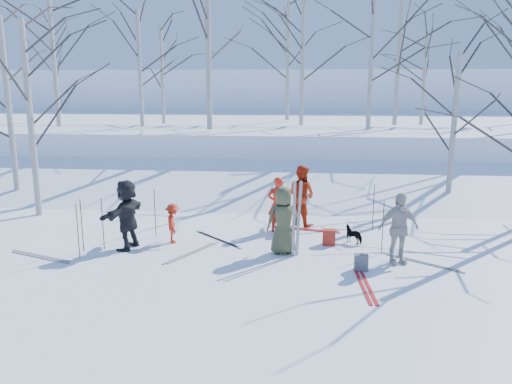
# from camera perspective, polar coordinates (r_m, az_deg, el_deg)

# --- Properties ---
(ground) EXTENTS (120.00, 120.00, 0.00)m
(ground) POSITION_cam_1_polar(r_m,az_deg,el_deg) (12.18, -0.65, -7.50)
(ground) COLOR white
(ground) RESTS_ON ground
(snow_ramp) EXTENTS (70.00, 9.49, 4.12)m
(snow_ramp) POSITION_cam_1_polar(r_m,az_deg,el_deg) (18.86, 1.53, 0.17)
(snow_ramp) COLOR white
(snow_ramp) RESTS_ON ground
(snow_plateau) EXTENTS (70.00, 18.00, 2.20)m
(snow_plateau) POSITION_cam_1_polar(r_m,az_deg,el_deg) (28.59, 2.86, 6.08)
(snow_plateau) COLOR white
(snow_plateau) RESTS_ON ground
(far_hill) EXTENTS (90.00, 30.00, 6.00)m
(far_hill) POSITION_cam_1_polar(r_m,az_deg,el_deg) (49.45, 3.93, 9.90)
(far_hill) COLOR white
(far_hill) RESTS_ON ground
(skier_olive_center) EXTENTS (0.90, 0.66, 1.68)m
(skier_olive_center) POSITION_cam_1_polar(r_m,az_deg,el_deg) (12.26, 3.16, -3.26)
(skier_olive_center) COLOR #424429
(skier_olive_center) RESTS_ON ground
(skier_red_north) EXTENTS (0.60, 0.42, 1.59)m
(skier_red_north) POSITION_cam_1_polar(r_m,az_deg,el_deg) (14.02, 2.49, -1.44)
(skier_red_north) COLOR red
(skier_red_north) RESTS_ON ground
(skier_redor_behind) EXTENTS (1.10, 1.07, 1.79)m
(skier_redor_behind) POSITION_cam_1_polar(r_m,az_deg,el_deg) (14.75, 5.21, -0.38)
(skier_redor_behind) COLOR red
(skier_redor_behind) RESTS_ON ground
(skier_red_seated) EXTENTS (0.56, 0.76, 1.06)m
(skier_red_seated) POSITION_cam_1_polar(r_m,az_deg,el_deg) (13.32, -9.46, -3.54)
(skier_red_seated) COLOR red
(skier_red_seated) RESTS_ON ground
(skier_cream_east) EXTENTS (1.06, 0.67, 1.69)m
(skier_cream_east) POSITION_cam_1_polar(r_m,az_deg,el_deg) (12.04, 15.95, -4.01)
(skier_cream_east) COLOR beige
(skier_cream_east) RESTS_ON ground
(skier_grey_west) EXTENTS (0.92, 1.73, 1.79)m
(skier_grey_west) POSITION_cam_1_polar(r_m,az_deg,el_deg) (13.00, -14.54, -2.50)
(skier_grey_west) COLOR black
(skier_grey_west) RESTS_ON ground
(dog) EXTENTS (0.60, 0.54, 0.47)m
(dog) POSITION_cam_1_polar(r_m,az_deg,el_deg) (13.43, 11.14, -4.78)
(dog) COLOR black
(dog) RESTS_ON ground
(upright_ski_left) EXTENTS (0.09, 0.16, 1.90)m
(upright_ski_left) POSITION_cam_1_polar(r_m,az_deg,el_deg) (12.01, 4.34, -3.08)
(upright_ski_left) COLOR silver
(upright_ski_left) RESTS_ON ground
(upright_ski_right) EXTENTS (0.15, 0.23, 1.89)m
(upright_ski_right) POSITION_cam_1_polar(r_m,az_deg,el_deg) (12.01, 4.91, -3.09)
(upright_ski_right) COLOR silver
(upright_ski_right) RESTS_ON ground
(ski_pair_a) EXTENTS (2.00, 2.09, 0.02)m
(ski_pair_a) POSITION_cam_1_polar(r_m,az_deg,el_deg) (12.46, 18.46, -7.65)
(ski_pair_a) COLOR silver
(ski_pair_a) RESTS_ON ground
(ski_pair_b) EXTENTS (0.44, 1.93, 0.02)m
(ski_pair_b) POSITION_cam_1_polar(r_m,az_deg,el_deg) (10.80, 12.38, -10.42)
(ski_pair_b) COLOR #B4191B
(ski_pair_b) RESTS_ON ground
(ski_pair_c) EXTENTS (1.78, 2.07, 0.02)m
(ski_pair_c) POSITION_cam_1_polar(r_m,az_deg,el_deg) (12.58, -7.35, -6.90)
(ski_pair_c) COLOR silver
(ski_pair_c) RESTS_ON ground
(ski_pair_d) EXTENTS (1.45, 2.03, 0.02)m
(ski_pair_d) POSITION_cam_1_polar(r_m,az_deg,el_deg) (13.30, -23.43, -6.78)
(ski_pair_d) COLOR silver
(ski_pair_d) RESTS_ON ground
(ski_pair_e) EXTENTS (0.95, 1.98, 0.02)m
(ski_pair_e) POSITION_cam_1_polar(r_m,az_deg,el_deg) (14.45, 5.80, -4.29)
(ski_pair_e) COLOR #B4191B
(ski_pair_e) RESTS_ON ground
(ski_pair_f) EXTENTS (2.10, 2.10, 0.02)m
(ski_pair_f) POSITION_cam_1_polar(r_m,az_deg,el_deg) (13.55, -4.37, -5.41)
(ski_pair_f) COLOR silver
(ski_pair_f) RESTS_ON ground
(ski_pole_a) EXTENTS (0.02, 0.02, 1.34)m
(ski_pole_a) POSITION_cam_1_polar(r_m,az_deg,el_deg) (14.23, 2.27, -1.75)
(ski_pole_a) COLOR black
(ski_pole_a) RESTS_ON ground
(ski_pole_b) EXTENTS (0.02, 0.02, 1.34)m
(ski_pole_b) POSITION_cam_1_polar(r_m,az_deg,el_deg) (12.51, 16.19, -4.24)
(ski_pole_b) COLOR black
(ski_pole_b) RESTS_ON ground
(ski_pole_c) EXTENTS (0.02, 0.02, 1.34)m
(ski_pole_c) POSITION_cam_1_polar(r_m,az_deg,el_deg) (14.33, 4.52, -1.68)
(ski_pole_c) COLOR black
(ski_pole_c) RESTS_ON ground
(ski_pole_d) EXTENTS (0.02, 0.02, 1.34)m
(ski_pole_d) POSITION_cam_1_polar(r_m,az_deg,el_deg) (12.64, 14.29, -3.96)
(ski_pole_d) COLOR black
(ski_pole_d) RESTS_ON ground
(ski_pole_e) EXTENTS (0.02, 0.02, 1.34)m
(ski_pole_e) POSITION_cam_1_polar(r_m,az_deg,el_deg) (12.69, -19.70, -4.25)
(ski_pole_e) COLOR black
(ski_pole_e) RESTS_ON ground
(ski_pole_f) EXTENTS (0.02, 0.02, 1.34)m
(ski_pole_f) POSITION_cam_1_polar(r_m,az_deg,el_deg) (13.14, -19.27, -3.65)
(ski_pole_f) COLOR black
(ski_pole_f) RESTS_ON ground
(ski_pole_g) EXTENTS (0.02, 0.02, 1.34)m
(ski_pole_g) POSITION_cam_1_polar(r_m,az_deg,el_deg) (14.60, 13.28, -1.72)
(ski_pole_g) COLOR black
(ski_pole_g) RESTS_ON ground
(ski_pole_h) EXTENTS (0.02, 0.02, 1.34)m
(ski_pole_h) POSITION_cam_1_polar(r_m,az_deg,el_deg) (13.86, -11.47, -2.38)
(ski_pole_h) COLOR black
(ski_pole_h) RESTS_ON ground
(ski_pole_i) EXTENTS (0.02, 0.02, 1.34)m
(ski_pole_i) POSITION_cam_1_polar(r_m,az_deg,el_deg) (13.14, -17.11, -3.51)
(ski_pole_i) COLOR black
(ski_pole_i) RESTS_ON ground
(backpack_red) EXTENTS (0.32, 0.22, 0.42)m
(backpack_red) POSITION_cam_1_polar(r_m,az_deg,el_deg) (13.16, 8.33, -5.14)
(backpack_red) COLOR maroon
(backpack_red) RESTS_ON ground
(backpack_grey) EXTENTS (0.30, 0.20, 0.38)m
(backpack_grey) POSITION_cam_1_polar(r_m,az_deg,el_deg) (11.57, 11.92, -7.88)
(backpack_grey) COLOR #505257
(backpack_grey) RESTS_ON ground
(backpack_dark) EXTENTS (0.34, 0.24, 0.40)m
(backpack_dark) POSITION_cam_1_polar(r_m,az_deg,el_deg) (13.83, 3.23, -4.19)
(backpack_dark) COLOR black
(backpack_dark) RESTS_ON ground
(birch_plateau_a) EXTENTS (4.12, 4.12, 5.03)m
(birch_plateau_a) POSITION_cam_1_polar(r_m,az_deg,el_deg) (29.15, -22.04, 12.65)
(birch_plateau_a) COLOR silver
(birch_plateau_a) RESTS_ON snow_plateau
(birch_plateau_b) EXTENTS (4.55, 4.55, 5.65)m
(birch_plateau_b) POSITION_cam_1_polar(r_m,az_deg,el_deg) (21.55, 13.02, 14.43)
(birch_plateau_b) COLOR silver
(birch_plateau_b) RESTS_ON snow_plateau
(birch_plateau_d) EXTENTS (4.60, 4.60, 5.71)m
(birch_plateau_d) POSITION_cam_1_polar(r_m,az_deg,el_deg) (23.45, 5.32, 14.58)
(birch_plateau_d) COLOR silver
(birch_plateau_d) RESTS_ON snow_plateau
(birch_plateau_f) EXTENTS (4.13, 4.13, 5.04)m
(birch_plateau_f) POSITION_cam_1_polar(r_m,az_deg,el_deg) (23.28, -13.14, 13.51)
(birch_plateau_f) COLOR silver
(birch_plateau_f) RESTS_ON snow_plateau
(birch_plateau_g) EXTENTS (3.55, 3.55, 4.22)m
(birch_plateau_g) POSITION_cam_1_polar(r_m,az_deg,el_deg) (24.80, 18.64, 12.15)
(birch_plateau_g) COLOR silver
(birch_plateau_g) RESTS_ON snow_plateau
(birch_plateau_h) EXTENTS (3.76, 3.76, 4.51)m
(birch_plateau_h) POSITION_cam_1_polar(r_m,az_deg,el_deg) (24.65, -10.68, 12.92)
(birch_plateau_h) COLOR silver
(birch_plateau_h) RESTS_ON snow_plateau
(birch_plateau_i) EXTENTS (6.20, 6.20, 8.00)m
(birch_plateau_i) POSITION_cam_1_polar(r_m,az_deg,el_deg) (21.44, -5.54, 17.85)
(birch_plateau_i) COLOR silver
(birch_plateau_i) RESTS_ON snow_plateau
(birch_plateau_j) EXTENTS (5.17, 5.17, 6.52)m
(birch_plateau_j) POSITION_cam_1_polar(r_m,az_deg,el_deg) (24.35, 15.99, 15.05)
(birch_plateau_j) COLOR silver
(birch_plateau_j) RESTS_ON snow_plateau
(birch_plateau_k) EXTENTS (4.85, 4.85, 6.07)m
(birch_plateau_k) POSITION_cam_1_polar(r_m,az_deg,el_deg) (26.74, 3.66, 14.72)
(birch_plateau_k) COLOR silver
(birch_plateau_k) RESTS_ON snow_plateau
(birch_plateau_l) EXTENTS (5.45, 5.45, 6.94)m
(birch_plateau_l) POSITION_cam_1_polar(r_m,az_deg,el_deg) (24.40, -22.22, 15.10)
(birch_plateau_l) COLOR silver
(birch_plateau_l) RESTS_ON snow_plateau
(birch_edge_a) EXTENTS (4.82, 4.82, 6.02)m
(birch_edge_a) POSITION_cam_1_polar(r_m,az_deg,el_deg) (16.99, -24.38, 7.49)
(birch_edge_a) COLOR silver
(birch_edge_a) RESTS_ON ground
(birch_edge_d) EXTENTS (5.06, 5.06, 6.37)m
(birch_edge_d) POSITION_cam_1_polar(r_m,az_deg,el_deg) (19.63, -26.39, 8.32)
(birch_edge_d) COLOR silver
(birch_edge_d) RESTS_ON ground
(birch_edge_e) EXTENTS (4.22, 4.22, 5.16)m
(birch_edge_e) POSITION_cam_1_polar(r_m,az_deg,el_deg) (17.93, 21.64, 6.53)
(birch_edge_e) COLOR silver
(birch_edge_e) RESTS_ON ground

